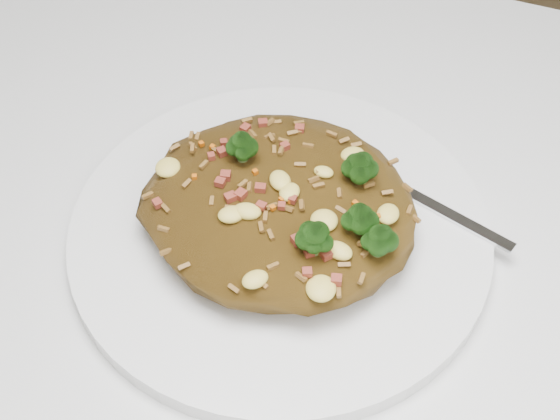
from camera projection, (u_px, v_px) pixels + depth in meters
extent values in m
cube|color=silver|center=(159.00, 292.00, 0.53)|extent=(1.20, 0.80, 0.04)
cylinder|color=white|center=(280.00, 231.00, 0.53)|extent=(0.28, 0.28, 0.01)
ellipsoid|color=brown|center=(280.00, 205.00, 0.51)|extent=(0.18, 0.17, 0.04)
ellipsoid|color=#113807|center=(359.00, 167.00, 0.49)|extent=(0.02, 0.02, 0.02)
ellipsoid|color=#113807|center=(315.00, 238.00, 0.45)|extent=(0.02, 0.02, 0.02)
ellipsoid|color=#113807|center=(242.00, 145.00, 0.50)|extent=(0.02, 0.02, 0.02)
ellipsoid|color=#113807|center=(379.00, 240.00, 0.46)|extent=(0.02, 0.02, 0.02)
ellipsoid|color=#113807|center=(359.00, 217.00, 0.47)|extent=(0.02, 0.02, 0.02)
cube|color=silver|center=(468.00, 224.00, 0.52)|extent=(0.10, 0.04, 0.00)
cube|color=silver|center=(349.00, 160.00, 0.56)|extent=(0.04, 0.03, 0.00)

